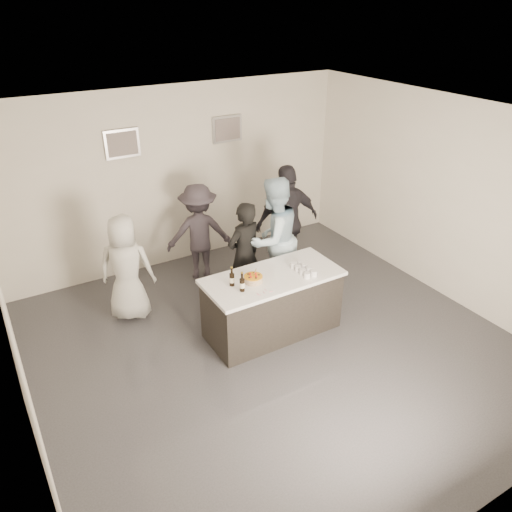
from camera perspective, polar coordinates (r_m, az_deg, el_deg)
name	(u,v)px	position (r m, az deg, el deg)	size (l,w,h in m)	color
floor	(275,346)	(6.85, 2.17, -10.23)	(6.00, 6.00, 0.00)	#3D3D42
ceiling	(280,122)	(5.53, 2.74, 15.02)	(6.00, 6.00, 0.00)	white
wall_back	(180,177)	(8.52, -8.72, 8.88)	(6.00, 0.04, 3.00)	silver
wall_front	(493,402)	(4.30, 25.41, -14.80)	(6.00, 0.04, 3.00)	silver
wall_left	(9,321)	(5.27, -26.39, -6.63)	(0.04, 6.00, 3.00)	silver
wall_right	(447,200)	(7.96, 20.99, 5.94)	(0.04, 6.00, 3.00)	silver
picture_left	(122,144)	(8.02, -15.06, 12.30)	(0.54, 0.04, 0.44)	#B2B2B7
picture_right	(227,129)	(8.66, -3.32, 14.29)	(0.54, 0.04, 0.44)	#B2B2B7
bar_counter	(272,304)	(6.87, 1.87, -5.51)	(1.86, 0.86, 0.90)	white
cake	(253,279)	(6.47, -0.31, -2.67)	(0.25, 0.25, 0.07)	orange
beer_bottle_a	(232,277)	(6.36, -2.78, -2.37)	(0.07, 0.07, 0.26)	black
beer_bottle_b	(242,282)	(6.24, -1.60, -2.98)	(0.07, 0.07, 0.26)	black
tumbler_cluster	(303,269)	(6.73, 5.44, -1.51)	(0.19, 0.40, 0.08)	gold
candles	(265,292)	(6.28, 1.08, -4.10)	(0.24, 0.08, 0.01)	pink
person_main_black	(244,255)	(7.30, -1.35, 0.10)	(0.60, 0.39, 1.65)	black
person_main_blue	(273,239)	(7.50, 1.96, 2.00)	(0.93, 0.72, 1.91)	silver
person_guest_left	(126,268)	(7.27, -14.60, -1.33)	(0.77, 0.50, 1.58)	silver
person_guest_right	(287,221)	(8.11, 3.58, 3.96)	(1.11, 0.46, 1.89)	#25242A
person_guest_back	(199,233)	(8.07, -6.52, 2.66)	(1.05, 0.60, 1.63)	#342E37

